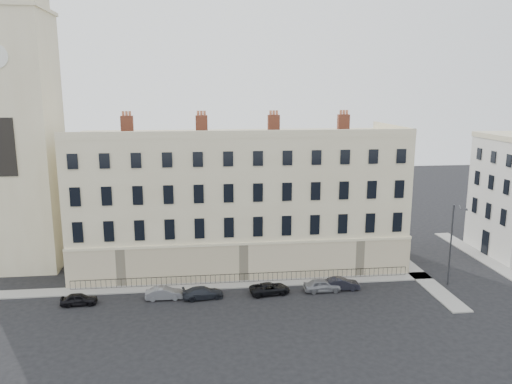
{
  "coord_description": "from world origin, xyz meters",
  "views": [
    {
      "loc": [
        -10.51,
        -43.33,
        19.9
      ],
      "look_at": [
        -4.22,
        10.0,
        8.7
      ],
      "focal_mm": 35.0,
      "sensor_mm": 36.0,
      "label": 1
    }
  ],
  "objects_px": {
    "car_c": "(203,293)",
    "car_d": "(270,289)",
    "car_e": "(322,285)",
    "streetlamp": "(452,241)",
    "car_a": "(79,299)",
    "car_b": "(164,293)",
    "car_f": "(341,284)"
  },
  "relations": [
    {
      "from": "car_c",
      "to": "car_d",
      "type": "xyz_separation_m",
      "value": [
        6.56,
        0.3,
        -0.02
      ]
    },
    {
      "from": "car_e",
      "to": "streetlamp",
      "type": "relative_size",
      "value": 0.44
    },
    {
      "from": "car_a",
      "to": "streetlamp",
      "type": "bearing_deg",
      "value": -92.03
    },
    {
      "from": "streetlamp",
      "to": "car_e",
      "type": "bearing_deg",
      "value": -156.84
    },
    {
      "from": "car_a",
      "to": "car_d",
      "type": "relative_size",
      "value": 0.83
    },
    {
      "from": "car_a",
      "to": "streetlamp",
      "type": "height_order",
      "value": "streetlamp"
    },
    {
      "from": "car_b",
      "to": "car_c",
      "type": "bearing_deg",
      "value": -95.32
    },
    {
      "from": "car_b",
      "to": "streetlamp",
      "type": "distance_m",
      "value": 29.24
    },
    {
      "from": "car_b",
      "to": "car_f",
      "type": "bearing_deg",
      "value": -90.42
    },
    {
      "from": "car_d",
      "to": "car_e",
      "type": "xyz_separation_m",
      "value": [
        5.28,
        0.0,
        0.08
      ]
    },
    {
      "from": "car_a",
      "to": "car_d",
      "type": "height_order",
      "value": "car_a"
    },
    {
      "from": "car_f",
      "to": "car_e",
      "type": "bearing_deg",
      "value": 99.24
    },
    {
      "from": "car_a",
      "to": "car_b",
      "type": "distance_m",
      "value": 7.86
    },
    {
      "from": "car_b",
      "to": "car_f",
      "type": "relative_size",
      "value": 0.98
    },
    {
      "from": "car_c",
      "to": "streetlamp",
      "type": "bearing_deg",
      "value": -96.58
    },
    {
      "from": "streetlamp",
      "to": "car_d",
      "type": "bearing_deg",
      "value": -157.03
    },
    {
      "from": "car_b",
      "to": "car_c",
      "type": "height_order",
      "value": "car_b"
    },
    {
      "from": "car_e",
      "to": "streetlamp",
      "type": "xyz_separation_m",
      "value": [
        13.41,
        0.16,
        4.05
      ]
    },
    {
      "from": "car_a",
      "to": "car_f",
      "type": "height_order",
      "value": "car_f"
    },
    {
      "from": "car_a",
      "to": "car_c",
      "type": "distance_m",
      "value": 11.54
    },
    {
      "from": "car_a",
      "to": "car_d",
      "type": "distance_m",
      "value": 18.11
    },
    {
      "from": "car_c",
      "to": "car_f",
      "type": "bearing_deg",
      "value": -95.47
    },
    {
      "from": "car_b",
      "to": "car_e",
      "type": "xyz_separation_m",
      "value": [
        15.54,
        0.04,
        0.04
      ]
    },
    {
      "from": "car_d",
      "to": "car_b",
      "type": "bearing_deg",
      "value": 82.4
    },
    {
      "from": "car_a",
      "to": "car_e",
      "type": "bearing_deg",
      "value": -91.88
    },
    {
      "from": "car_c",
      "to": "streetlamp",
      "type": "relative_size",
      "value": 0.47
    },
    {
      "from": "car_a",
      "to": "car_d",
      "type": "xyz_separation_m",
      "value": [
        18.11,
        0.44,
        -0.01
      ]
    },
    {
      "from": "car_e",
      "to": "car_a",
      "type": "bearing_deg",
      "value": 90.26
    },
    {
      "from": "car_a",
      "to": "car_b",
      "type": "bearing_deg",
      "value": -90.0
    },
    {
      "from": "car_f",
      "to": "car_d",
      "type": "bearing_deg",
      "value": 94.66
    },
    {
      "from": "streetlamp",
      "to": "car_b",
      "type": "bearing_deg",
      "value": -157.15
    },
    {
      "from": "car_a",
      "to": "car_f",
      "type": "distance_m",
      "value": 25.41
    }
  ]
}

